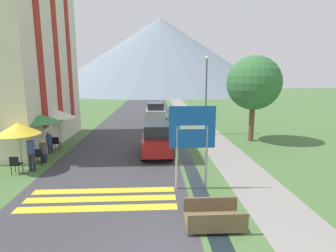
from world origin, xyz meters
name	(u,v)px	position (x,y,z in m)	size (l,w,h in m)	color
ground_plane	(160,122)	(0.00, 20.00, 0.00)	(160.00, 160.00, 0.00)	#476B38
road	(140,110)	(-2.50, 30.00, 0.00)	(6.40, 60.00, 0.01)	#38383D
footpath	(184,110)	(3.60, 30.00, 0.00)	(2.20, 60.00, 0.01)	gray
drainage_channel	(167,110)	(1.20, 30.00, 0.00)	(0.60, 60.00, 0.00)	black
crosswalk_marking	(101,199)	(-2.50, 3.39, 0.01)	(5.44, 1.84, 0.01)	yellow
mountain_distant	(160,55)	(1.45, 81.05, 11.44)	(70.69, 70.69, 22.88)	slate
hotel_building	(12,42)	(-9.40, 12.00, 6.51)	(5.78, 9.65, 12.13)	beige
road_sign	(192,135)	(0.91, 4.15, 2.17)	(1.78, 0.11, 3.29)	#9E9EA3
footbridge	(214,218)	(1.20, 1.47, 0.23)	(1.70, 1.10, 0.65)	brown
parked_car_near	(157,139)	(-0.40, 8.94, 0.91)	(1.72, 3.92, 1.82)	#A31919
parked_car_far	(156,111)	(-0.40, 21.12, 0.91)	(1.99, 3.87, 1.82)	#B2B2B7
cafe_chair_near_right	(38,155)	(-6.39, 7.38, 0.51)	(0.40, 0.40, 0.85)	black
cafe_chair_nearest	(15,163)	(-6.85, 6.10, 0.51)	(0.40, 0.40, 0.85)	black
cafe_chair_far_left	(56,142)	(-6.46, 10.03, 0.51)	(0.40, 0.40, 0.85)	black
cafe_umbrella_front_yellow	(18,129)	(-6.83, 6.61, 2.03)	(1.93, 1.93, 2.30)	#B7B2A8
cafe_umbrella_middle_green	(41,119)	(-6.63, 8.61, 2.17)	(2.09, 2.09, 2.38)	#B7B2A8
cafe_umbrella_rear_white	(59,114)	(-6.67, 11.39, 2.04)	(2.08, 2.08, 2.29)	#B7B2A8
person_standing_terrace	(31,151)	(-6.30, 6.50, 0.97)	(0.32, 0.32, 1.67)	#282833
person_seated_far	(43,150)	(-6.27, 7.72, 0.69)	(0.32, 0.32, 1.25)	#282833
person_seated_near	(49,141)	(-6.67, 9.55, 0.71)	(0.32, 0.32, 1.28)	#282833
streetlamp	(206,89)	(3.42, 14.32, 3.46)	(0.28, 0.28, 5.92)	#515156
tree_by_path	(254,83)	(6.16, 11.88, 3.97)	(3.62, 3.62, 5.80)	brown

